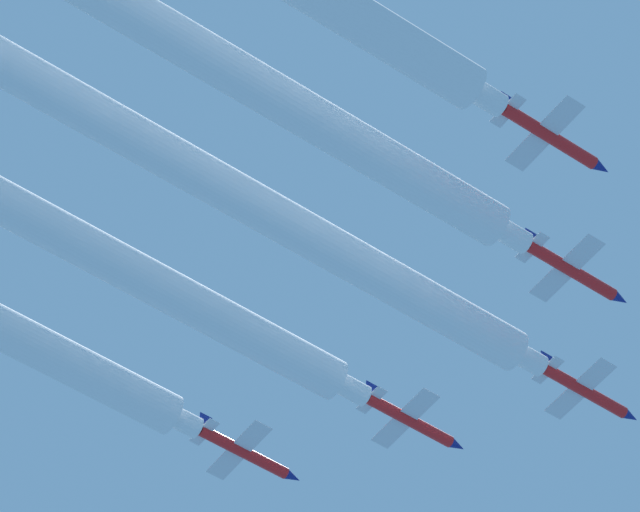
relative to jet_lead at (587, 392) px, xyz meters
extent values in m
cylinder|color=red|center=(0.00, -0.34, -0.03)|extent=(1.18, 10.20, 1.18)
cone|color=navy|center=(0.00, 5.62, -0.03)|extent=(1.12, 1.72, 1.12)
ellipsoid|color=black|center=(0.00, 1.91, 0.47)|extent=(0.65, 2.36, 0.53)
cube|color=silver|center=(0.00, -0.85, -0.12)|extent=(8.59, 2.04, 0.13)
cube|color=silver|center=(0.00, -4.97, -0.03)|extent=(3.65, 1.18, 0.13)
cube|color=navy|center=(0.00, -4.88, 1.47)|extent=(0.11, 1.40, 1.83)
cylinder|color=black|center=(0.00, -5.71, -0.03)|extent=(0.89, 0.64, 0.89)
cylinder|color=red|center=(-12.58, -12.29, -0.84)|extent=(1.18, 10.20, 1.18)
cone|color=navy|center=(-12.58, -6.33, -0.84)|extent=(1.12, 1.72, 1.12)
ellipsoid|color=black|center=(-12.58, -10.05, -0.34)|extent=(0.65, 2.36, 0.53)
cube|color=silver|center=(-12.58, -12.80, -0.93)|extent=(8.59, 2.04, 0.13)
cube|color=silver|center=(-12.58, -16.92, -0.84)|extent=(3.65, 1.18, 0.13)
cube|color=navy|center=(-12.58, -16.83, 0.66)|extent=(0.11, 1.40, 1.83)
cylinder|color=black|center=(-12.58, -17.66, -0.84)|extent=(0.89, 0.64, 0.89)
cylinder|color=red|center=(11.80, -12.06, -1.47)|extent=(1.18, 10.20, 1.18)
cone|color=navy|center=(11.80, -6.10, -1.47)|extent=(1.12, 1.72, 1.12)
ellipsoid|color=black|center=(11.80, -9.81, -0.96)|extent=(0.65, 2.36, 0.53)
cube|color=silver|center=(11.80, -12.57, -1.55)|extent=(8.59, 2.04, 0.13)
cube|color=silver|center=(11.80, -16.68, -1.47)|extent=(3.65, 1.18, 0.13)
cube|color=navy|center=(11.80, -16.60, 0.04)|extent=(0.11, 1.40, 1.83)
cylinder|color=black|center=(11.80, -17.42, -1.47)|extent=(0.89, 0.64, 0.89)
cylinder|color=red|center=(-24.07, -24.16, -2.86)|extent=(1.18, 10.20, 1.18)
cone|color=navy|center=(-24.07, -18.20, -2.86)|extent=(1.12, 1.72, 1.12)
ellipsoid|color=black|center=(-24.07, -21.92, -2.36)|extent=(0.65, 2.36, 0.53)
cube|color=silver|center=(-24.07, -24.67, -2.95)|extent=(8.59, 2.04, 0.13)
cube|color=silver|center=(-24.07, -28.79, -2.86)|extent=(3.65, 1.18, 0.13)
cube|color=navy|center=(-24.07, -28.70, -1.36)|extent=(0.11, 1.40, 1.83)
cylinder|color=black|center=(-24.07, -29.53, -2.86)|extent=(0.89, 0.64, 0.89)
cylinder|color=red|center=(23.07, -24.12, -2.66)|extent=(1.18, 10.20, 1.18)
cone|color=navy|center=(23.07, -18.17, -2.66)|extent=(1.12, 1.72, 1.12)
ellipsoid|color=black|center=(23.07, -21.88, -2.16)|extent=(0.65, 2.36, 0.53)
cube|color=silver|center=(23.07, -24.63, -2.75)|extent=(8.59, 2.04, 0.13)
cube|color=silver|center=(23.07, -28.75, -2.66)|extent=(3.65, 1.18, 0.13)
cube|color=navy|center=(23.07, -28.67, -1.16)|extent=(0.11, 1.40, 1.83)
cylinder|color=black|center=(23.07, -29.49, -2.66)|extent=(0.89, 0.64, 0.89)
cylinder|color=white|center=(0.00, -42.27, -0.03)|extent=(2.15, 73.06, 2.15)
cylinder|color=white|center=(0.00, -51.04, -0.03)|extent=(4.08, 84.02, 4.08)
cylinder|color=white|center=(-12.58, -57.51, -0.84)|extent=(2.15, 79.63, 2.15)
cylinder|color=white|center=(11.80, -55.88, -1.47)|extent=(2.15, 76.84, 2.15)
camera|label=1|loc=(102.59, -106.19, -157.86)|focal=123.03mm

